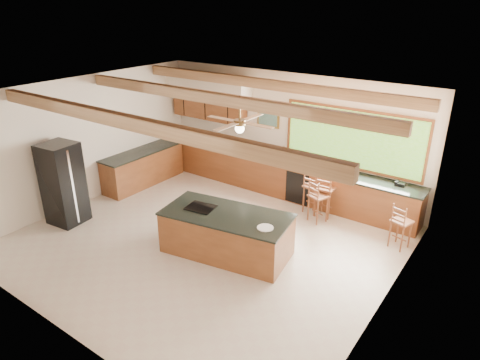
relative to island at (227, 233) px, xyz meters
The scene contains 9 objects.
ground 0.75m from the island, behind, with size 7.20×7.20×0.00m, color beige.
room_shell 2.09m from the island, 136.36° to the left, with size 7.27×6.54×3.02m.
counter_run 2.98m from the island, 118.71° to the left, with size 7.12×3.10×1.23m.
island is the anchor object (origin of this frame).
refrigerator 3.83m from the island, 164.39° to the right, with size 0.78×0.76×1.82m.
bar_stool_a 2.56m from the island, 76.90° to the left, with size 0.44×0.44×1.08m.
bar_stool_b 2.64m from the island, 70.60° to the left, with size 0.43×0.43×1.14m.
bar_stool_c 2.32m from the island, 67.96° to the left, with size 0.47×0.47×1.01m.
bar_stool_d 3.41m from the island, 38.02° to the left, with size 0.43×0.43×0.97m.
Camera 1 is at (5.00, -5.80, 4.62)m, focal length 32.00 mm.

